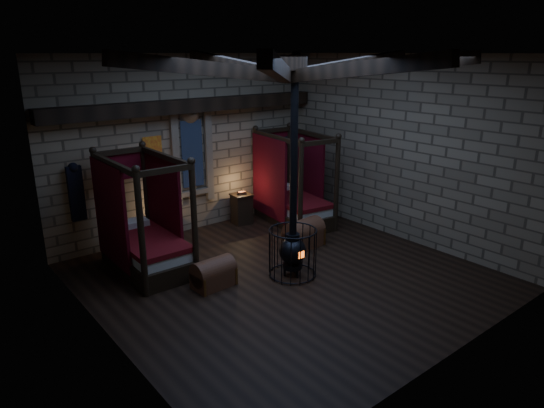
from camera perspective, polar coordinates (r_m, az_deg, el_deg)
room at (r=8.77m, az=1.37°, el=14.32°), size 7.02×7.02×4.29m
bed_left at (r=10.13m, az=-14.73°, el=-4.27°), size 1.19×2.22×2.31m
bed_right at (r=12.49m, az=2.38°, el=0.43°), size 1.45×2.34×2.30m
trunk_left at (r=9.23m, az=-6.89°, el=-8.17°), size 0.80×0.53×0.57m
trunk_right at (r=10.98m, az=3.75°, el=-3.58°), size 0.93×0.63×0.65m
nightstand_left at (r=11.48m, az=-12.19°, el=-2.75°), size 0.47×0.45×0.79m
nightstand_right at (r=12.41m, az=-3.59°, el=-0.53°), size 0.54×0.52×0.85m
stove at (r=9.46m, az=2.44°, el=-5.10°), size 0.94×0.94×4.05m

